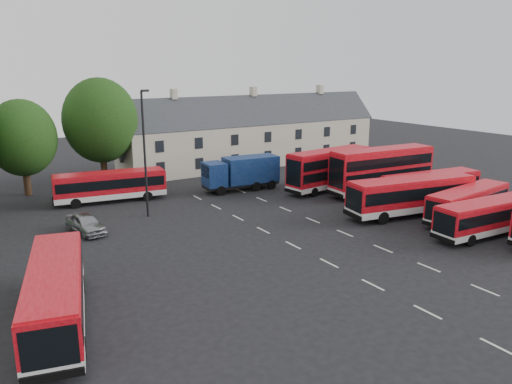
{
  "coord_description": "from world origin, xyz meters",
  "views": [
    {
      "loc": [
        -20.51,
        -25.49,
        12.66
      ],
      "look_at": [
        1.5,
        9.46,
        2.2
      ],
      "focal_mm": 35.0,
      "sensor_mm": 36.0,
      "label": 1
    }
  ],
  "objects_px": {
    "box_truck": "(242,172)",
    "lamppost": "(145,151)",
    "bus_dd_south": "(382,168)",
    "bus_west": "(56,291)",
    "silver_car": "(86,224)"
  },
  "relations": [
    {
      "from": "bus_west",
      "to": "box_truck",
      "type": "bearing_deg",
      "value": -35.74
    },
    {
      "from": "lamppost",
      "to": "bus_west",
      "type": "bearing_deg",
      "value": -123.97
    },
    {
      "from": "silver_car",
      "to": "bus_dd_south",
      "type": "bearing_deg",
      "value": -17.28
    },
    {
      "from": "box_truck",
      "to": "lamppost",
      "type": "bearing_deg",
      "value": -156.76
    },
    {
      "from": "bus_dd_south",
      "to": "lamppost",
      "type": "relative_size",
      "value": 1.07
    },
    {
      "from": "bus_west",
      "to": "box_truck",
      "type": "distance_m",
      "value": 29.43
    },
    {
      "from": "bus_dd_south",
      "to": "bus_west",
      "type": "distance_m",
      "value": 34.92
    },
    {
      "from": "box_truck",
      "to": "lamppost",
      "type": "height_order",
      "value": "lamppost"
    },
    {
      "from": "bus_west",
      "to": "lamppost",
      "type": "xyz_separation_m",
      "value": [
        10.46,
        15.53,
        3.89
      ]
    },
    {
      "from": "silver_car",
      "to": "bus_west",
      "type": "bearing_deg",
      "value": -119.52
    },
    {
      "from": "bus_dd_south",
      "to": "silver_car",
      "type": "distance_m",
      "value": 28.8
    },
    {
      "from": "bus_dd_south",
      "to": "lamppost",
      "type": "bearing_deg",
      "value": 171.68
    },
    {
      "from": "silver_car",
      "to": "lamppost",
      "type": "xyz_separation_m",
      "value": [
        5.69,
        1.68,
        5.0
      ]
    },
    {
      "from": "bus_dd_south",
      "to": "box_truck",
      "type": "distance_m",
      "value": 14.24
    },
    {
      "from": "box_truck",
      "to": "silver_car",
      "type": "distance_m",
      "value": 18.3
    }
  ]
}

